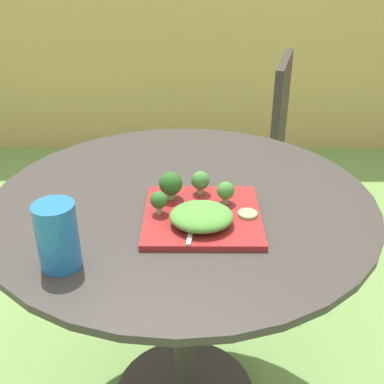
{
  "coord_description": "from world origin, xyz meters",
  "views": [
    {
      "loc": [
        0.03,
        -1.02,
        1.31
      ],
      "look_at": [
        0.02,
        -0.05,
        0.79
      ],
      "focal_mm": 44.27,
      "sensor_mm": 36.0,
      "label": 1
    }
  ],
  "objects_px": {
    "patio_chair": "(252,144)",
    "drinking_glass": "(58,239)",
    "fork": "(193,221)",
    "salad_plate": "(202,216)"
  },
  "relations": [
    {
      "from": "fork",
      "to": "patio_chair",
      "type": "bearing_deg",
      "value": 76.13
    },
    {
      "from": "salad_plate",
      "to": "patio_chair",
      "type": "bearing_deg",
      "value": 76.77
    },
    {
      "from": "patio_chair",
      "to": "drinking_glass",
      "type": "relative_size",
      "value": 6.68
    },
    {
      "from": "patio_chair",
      "to": "drinking_glass",
      "type": "height_order",
      "value": "patio_chair"
    },
    {
      "from": "drinking_glass",
      "to": "fork",
      "type": "bearing_deg",
      "value": 28.36
    },
    {
      "from": "drinking_glass",
      "to": "salad_plate",
      "type": "bearing_deg",
      "value": 32.43
    },
    {
      "from": "salad_plate",
      "to": "drinking_glass",
      "type": "xyz_separation_m",
      "value": [
        -0.28,
        -0.18,
        0.05
      ]
    },
    {
      "from": "salad_plate",
      "to": "drinking_glass",
      "type": "distance_m",
      "value": 0.33
    },
    {
      "from": "fork",
      "to": "drinking_glass",
      "type": "bearing_deg",
      "value": -151.64
    },
    {
      "from": "salad_plate",
      "to": "fork",
      "type": "relative_size",
      "value": 1.69
    }
  ]
}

